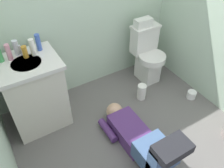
# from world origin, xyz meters

# --- Properties ---
(ground_plane) EXTENTS (2.80, 2.91, 0.04)m
(ground_plane) POSITION_xyz_m (0.00, 0.00, -0.02)
(ground_plane) COLOR #625F5D
(toilet) EXTENTS (0.36, 0.46, 0.75)m
(toilet) POSITION_xyz_m (0.74, 0.65, 0.37)
(toilet) COLOR silver
(toilet) RESTS_ON ground_plane
(vanity_cabinet) EXTENTS (0.60, 0.52, 0.82)m
(vanity_cabinet) POSITION_xyz_m (-0.75, 0.63, 0.42)
(vanity_cabinet) COLOR beige
(vanity_cabinet) RESTS_ON ground_plane
(faucet) EXTENTS (0.02, 0.02, 0.10)m
(faucet) POSITION_xyz_m (-0.75, 0.77, 0.87)
(faucet) COLOR silver
(faucet) RESTS_ON vanity_cabinet
(person_plumber) EXTENTS (0.39, 1.06, 0.52)m
(person_plumber) POSITION_xyz_m (-0.02, -0.28, 0.18)
(person_plumber) COLOR #512D6B
(person_plumber) RESTS_ON ground_plane
(tissue_box) EXTENTS (0.22, 0.11, 0.10)m
(tissue_box) POSITION_xyz_m (0.70, 0.74, 0.80)
(tissue_box) COLOR silver
(tissue_box) RESTS_ON toilet
(bottle_pink) EXTENTS (0.05, 0.05, 0.16)m
(bottle_pink) POSITION_xyz_m (-0.86, 0.73, 0.90)
(bottle_pink) COLOR pink
(bottle_pink) RESTS_ON vanity_cabinet
(bottle_clear) EXTENTS (0.05, 0.05, 0.15)m
(bottle_clear) POSITION_xyz_m (-0.78, 0.79, 0.90)
(bottle_clear) COLOR silver
(bottle_clear) RESTS_ON vanity_cabinet
(bottle_amber) EXTENTS (0.05, 0.05, 0.12)m
(bottle_amber) POSITION_xyz_m (-0.72, 0.70, 0.88)
(bottle_amber) COLOR gold
(bottle_amber) RESTS_ON vanity_cabinet
(bottle_white) EXTENTS (0.05, 0.05, 0.17)m
(bottle_white) POSITION_xyz_m (-0.65, 0.70, 0.91)
(bottle_white) COLOR white
(bottle_white) RESTS_ON vanity_cabinet
(bottle_blue) EXTENTS (0.05, 0.05, 0.17)m
(bottle_blue) POSITION_xyz_m (-0.57, 0.76, 0.91)
(bottle_blue) COLOR #3E5FBD
(bottle_blue) RESTS_ON vanity_cabinet
(paper_towel_roll) EXTENTS (0.11, 0.11, 0.21)m
(paper_towel_roll) POSITION_xyz_m (0.44, 0.33, 0.10)
(paper_towel_roll) COLOR white
(paper_towel_roll) RESTS_ON ground_plane
(toilet_paper_roll) EXTENTS (0.11, 0.11, 0.10)m
(toilet_paper_roll) POSITION_xyz_m (0.99, 0.01, 0.05)
(toilet_paper_roll) COLOR white
(toilet_paper_roll) RESTS_ON ground_plane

